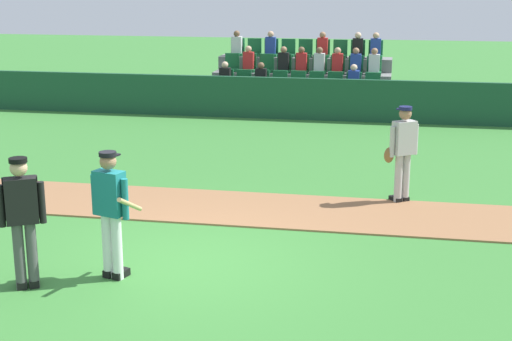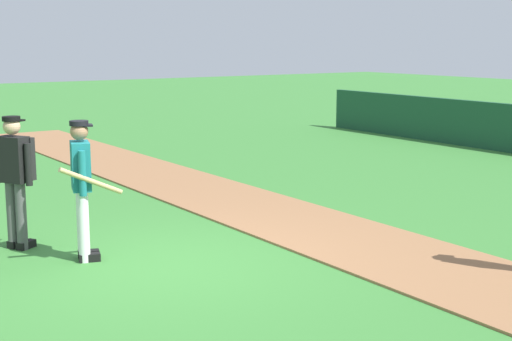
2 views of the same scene
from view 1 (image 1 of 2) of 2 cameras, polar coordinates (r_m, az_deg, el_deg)
name	(u,v)px [view 1 (image 1 of 2)]	position (r m, az deg, el deg)	size (l,w,h in m)	color
ground_plane	(183,262)	(10.82, -5.61, -7.00)	(80.00, 80.00, 0.00)	#387A33
infield_dirt_path	(224,207)	(13.22, -2.43, -2.82)	(28.00, 1.96, 0.03)	#936642
dugout_fence	(293,99)	(21.40, 2.82, 5.50)	(20.00, 0.16, 1.19)	#19472D
stadium_bleachers	(302,87)	(23.23, 3.50, 6.37)	(5.55, 2.95, 2.30)	slate
batter_teal_jersey	(111,210)	(10.10, -11.00, -2.96)	(0.59, 0.80, 1.76)	white
umpire_home_plate	(22,215)	(10.06, -17.40, -3.26)	(0.54, 0.45, 1.76)	#4C4C4C
runner_grey_jersey	(403,151)	(13.54, 11.12, 1.49)	(0.61, 0.46, 1.76)	#B2B2B2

